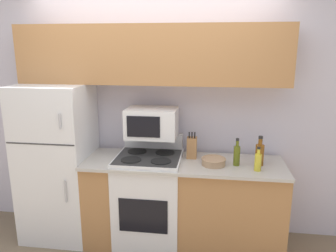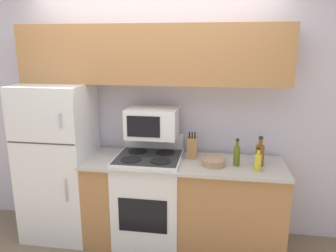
{
  "view_description": "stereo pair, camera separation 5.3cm",
  "coord_description": "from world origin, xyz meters",
  "px_view_note": "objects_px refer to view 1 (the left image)",
  "views": [
    {
      "loc": [
        0.6,
        -2.69,
        1.98
      ],
      "look_at": [
        0.19,
        0.26,
        1.24
      ],
      "focal_mm": 35.0,
      "sensor_mm": 36.0,
      "label": 1
    },
    {
      "loc": [
        0.66,
        -2.68,
        1.98
      ],
      "look_at": [
        0.19,
        0.26,
        1.24
      ],
      "focal_mm": 35.0,
      "sensor_mm": 36.0,
      "label": 2
    }
  ],
  "objects_px": {
    "bottle_whiskey": "(260,154)",
    "bottle_olive_oil": "(237,155)",
    "microwave": "(152,123)",
    "bottle_cooking_spray": "(258,161)",
    "stove": "(149,198)",
    "knife_block": "(192,147)",
    "bowl": "(214,161)",
    "refrigerator": "(58,162)"
  },
  "relations": [
    {
      "from": "bowl",
      "to": "bottle_cooking_spray",
      "type": "height_order",
      "value": "bottle_cooking_spray"
    },
    {
      "from": "knife_block",
      "to": "bottle_olive_oil",
      "type": "height_order",
      "value": "knife_block"
    },
    {
      "from": "refrigerator",
      "to": "knife_block",
      "type": "xyz_separation_m",
      "value": [
        1.37,
        0.09,
        0.19
      ]
    },
    {
      "from": "microwave",
      "to": "bottle_whiskey",
      "type": "distance_m",
      "value": 1.07
    },
    {
      "from": "stove",
      "to": "microwave",
      "type": "xyz_separation_m",
      "value": [
        0.01,
        0.11,
        0.76
      ]
    },
    {
      "from": "microwave",
      "to": "bottle_whiskey",
      "type": "height_order",
      "value": "microwave"
    },
    {
      "from": "knife_block",
      "to": "bottle_cooking_spray",
      "type": "relative_size",
      "value": 1.2
    },
    {
      "from": "bowl",
      "to": "bottle_whiskey",
      "type": "xyz_separation_m",
      "value": [
        0.42,
        0.06,
        0.07
      ]
    },
    {
      "from": "refrigerator",
      "to": "microwave",
      "type": "relative_size",
      "value": 3.25
    },
    {
      "from": "microwave",
      "to": "knife_block",
      "type": "bearing_deg",
      "value": 0.88
    },
    {
      "from": "stove",
      "to": "bowl",
      "type": "height_order",
      "value": "stove"
    },
    {
      "from": "stove",
      "to": "bowl",
      "type": "distance_m",
      "value": 0.77
    },
    {
      "from": "knife_block",
      "to": "bowl",
      "type": "height_order",
      "value": "knife_block"
    },
    {
      "from": "microwave",
      "to": "bottle_olive_oil",
      "type": "xyz_separation_m",
      "value": [
        0.83,
        -0.15,
        -0.24
      ]
    },
    {
      "from": "bowl",
      "to": "bottle_whiskey",
      "type": "bearing_deg",
      "value": 7.8
    },
    {
      "from": "microwave",
      "to": "bottle_whiskey",
      "type": "bearing_deg",
      "value": -6.42
    },
    {
      "from": "refrigerator",
      "to": "bowl",
      "type": "height_order",
      "value": "refrigerator"
    },
    {
      "from": "refrigerator",
      "to": "stove",
      "type": "relative_size",
      "value": 1.48
    },
    {
      "from": "microwave",
      "to": "bottle_whiskey",
      "type": "xyz_separation_m",
      "value": [
        1.03,
        -0.12,
        -0.23
      ]
    },
    {
      "from": "stove",
      "to": "knife_block",
      "type": "relative_size",
      "value": 4.1
    },
    {
      "from": "bottle_cooking_spray",
      "to": "bottle_olive_oil",
      "type": "relative_size",
      "value": 0.85
    },
    {
      "from": "stove",
      "to": "bottle_olive_oil",
      "type": "distance_m",
      "value": 0.98
    },
    {
      "from": "bowl",
      "to": "bottle_cooking_spray",
      "type": "relative_size",
      "value": 1.04
    },
    {
      "from": "bottle_whiskey",
      "to": "bottle_olive_oil",
      "type": "distance_m",
      "value": 0.21
    },
    {
      "from": "refrigerator",
      "to": "bottle_cooking_spray",
      "type": "relative_size",
      "value": 7.31
    },
    {
      "from": "knife_block",
      "to": "refrigerator",
      "type": "bearing_deg",
      "value": -176.27
    },
    {
      "from": "bottle_cooking_spray",
      "to": "refrigerator",
      "type": "bearing_deg",
      "value": 174.81
    },
    {
      "from": "microwave",
      "to": "bowl",
      "type": "relative_size",
      "value": 2.16
    },
    {
      "from": "refrigerator",
      "to": "bottle_cooking_spray",
      "type": "distance_m",
      "value": 1.99
    },
    {
      "from": "bottle_cooking_spray",
      "to": "bottle_whiskey",
      "type": "bearing_deg",
      "value": 77.77
    },
    {
      "from": "microwave",
      "to": "knife_block",
      "type": "height_order",
      "value": "microwave"
    },
    {
      "from": "refrigerator",
      "to": "microwave",
      "type": "distance_m",
      "value": 1.07
    },
    {
      "from": "refrigerator",
      "to": "bottle_whiskey",
      "type": "height_order",
      "value": "refrigerator"
    },
    {
      "from": "stove",
      "to": "bottle_cooking_spray",
      "type": "height_order",
      "value": "bottle_cooking_spray"
    },
    {
      "from": "microwave",
      "to": "bottle_olive_oil",
      "type": "height_order",
      "value": "microwave"
    },
    {
      "from": "microwave",
      "to": "bottle_cooking_spray",
      "type": "bearing_deg",
      "value": -14.7
    },
    {
      "from": "bottle_whiskey",
      "to": "bottle_olive_oil",
      "type": "height_order",
      "value": "bottle_whiskey"
    },
    {
      "from": "stove",
      "to": "bottle_olive_oil",
      "type": "height_order",
      "value": "bottle_olive_oil"
    },
    {
      "from": "refrigerator",
      "to": "bottle_whiskey",
      "type": "distance_m",
      "value": 2.02
    },
    {
      "from": "microwave",
      "to": "bowl",
      "type": "height_order",
      "value": "microwave"
    },
    {
      "from": "bowl",
      "to": "microwave",
      "type": "bearing_deg",
      "value": 164.18
    },
    {
      "from": "microwave",
      "to": "bottle_whiskey",
      "type": "relative_size",
      "value": 1.77
    }
  ]
}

